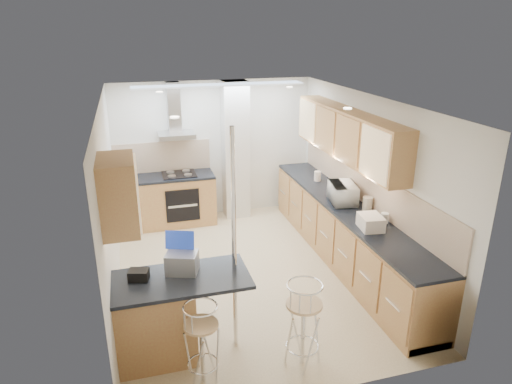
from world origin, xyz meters
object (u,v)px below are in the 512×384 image
object	(u,v)px
bar_stool_near	(202,344)
bar_stool_end	(303,324)
bread_bin	(371,222)
laptop	(182,262)
microwave	(343,193)

from	to	relation	value
bar_stool_near	bar_stool_end	distance (m)	1.06
bar_stool_end	bread_bin	distance (m)	1.81
bar_stool_end	bread_bin	bearing A→B (deg)	-13.35
laptop	bar_stool_near	xyz separation A→B (m)	(0.09, -0.59, -0.61)
laptop	bread_bin	world-z (taller)	laptop
bar_stool_near	bar_stool_end	xyz separation A→B (m)	(1.05, -0.04, 0.04)
microwave	bar_stool_near	size ratio (longest dim) A/B	0.60
laptop	bread_bin	bearing A→B (deg)	30.45
bread_bin	bar_stool_near	bearing A→B (deg)	-148.44
bread_bin	laptop	bearing A→B (deg)	-161.52
bar_stool_near	bread_bin	size ratio (longest dim) A/B	2.57
microwave	bar_stool_end	bearing A→B (deg)	156.29
laptop	bar_stool_end	xyz separation A→B (m)	(1.14, -0.62, -0.57)
microwave	bar_stool_end	world-z (taller)	microwave
laptop	bar_stool_near	world-z (taller)	laptop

